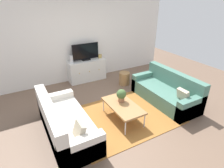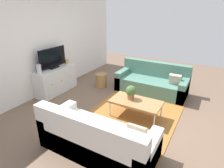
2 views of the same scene
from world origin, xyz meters
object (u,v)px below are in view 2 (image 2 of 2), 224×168
Objects in this scene: couch_left_side at (96,141)px; wicker_basket at (101,80)px; glass_vase at (39,69)px; couch_right_side at (153,82)px; potted_plant at (131,92)px; tv_console at (56,80)px; flat_screen_tv at (53,58)px; coffee_table at (136,102)px; mantel_clock at (67,61)px.

wicker_basket is at bearing 30.94° from couch_left_side.
couch_left_side is 2.63m from glass_vase.
couch_right_side is 6.19× the size of potted_plant.
couch_left_side is 8.27× the size of glass_vase.
tv_console reaches higher than wicker_basket.
glass_vase is at bearing 128.35° from couch_right_side.
glass_vase is (-0.50, -0.02, -0.16)m from flat_screen_tv.
coffee_table is 0.25m from potted_plant.
flat_screen_tv is (1.50, 2.40, 0.71)m from couch_left_side.
coffee_table is at bearing -104.22° from mantel_clock.
glass_vase is (-0.37, 2.50, 0.46)m from coffee_table.
potted_plant is 2.40m from glass_vase.
potted_plant is at bearing 72.83° from coffee_table.
mantel_clock reaches higher than wicker_basket.
couch_left_side is 1.38m from coffee_table.
flat_screen_tv is at bearing 134.61° from wicker_basket.
mantel_clock is (0.63, 2.50, 0.41)m from coffee_table.
couch_right_side is at bearing -60.12° from flat_screen_tv.
couch_left_side is 1.55× the size of tv_console.
potted_plant is 0.25× the size of tv_console.
wicker_basket is at bearing 56.16° from coffee_table.
couch_left_side is 2.83m from wicker_basket.
potted_plant is at bearing 0.99° from couch_left_side.
coffee_table is 4.68× the size of glass_vase.
tv_console is 3.03× the size of wicker_basket.
glass_vase reaches higher than potted_plant.
couch_right_side is 2.58m from mantel_clock.
potted_plant and tv_console have the same top height.
tv_console is at bearing 135.23° from wicker_basket.
couch_left_side is at bearing -149.06° from wicker_basket.
flat_screen_tv reaches higher than potted_plant.
glass_vase is (1.00, 2.38, 0.55)m from couch_left_side.
flat_screen_tv is 0.55m from mantel_clock.
glass_vase is (-0.50, 0.00, 0.47)m from tv_console.
flat_screen_tv is at bearing 57.93° from couch_left_side.
flat_screen_tv is (-1.38, 2.40, 0.71)m from couch_right_side.
potted_plant is at bearing -79.90° from glass_vase.
coffee_table is 2.59m from flat_screen_tv.
glass_vase is at bearing 67.22° from couch_left_side.
mantel_clock is (0.50, 0.00, 0.42)m from tv_console.
tv_console is at bearing 57.71° from couch_left_side.
tv_console is (0.13, 2.50, -0.01)m from coffee_table.
potted_plant is (-1.46, 0.02, 0.30)m from couch_right_side.
couch_right_side reaches higher than potted_plant.
mantel_clock reaches higher than couch_right_side.
potted_plant is (1.42, 0.02, 0.30)m from couch_left_side.
coffee_table is (-1.51, -0.12, 0.09)m from couch_right_side.
potted_plant is at bearing -104.03° from mantel_clock.
wicker_basket is (2.43, 1.46, -0.07)m from couch_left_side.
potted_plant is 2.43m from mantel_clock.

